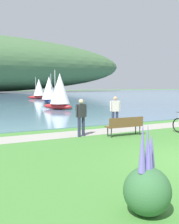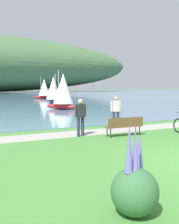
{
  "view_description": "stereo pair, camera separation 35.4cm",
  "coord_description": "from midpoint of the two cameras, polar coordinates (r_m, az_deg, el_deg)",
  "views": [
    {
      "loc": [
        -6.77,
        -5.36,
        2.36
      ],
      "look_at": [
        -0.75,
        6.36,
        1.0
      ],
      "focal_mm": 42.76,
      "sensor_mm": 36.0,
      "label": 1
    },
    {
      "loc": [
        -6.45,
        -5.51,
        2.36
      ],
      "look_at": [
        -0.75,
        6.36,
        1.0
      ],
      "focal_mm": 42.76,
      "sensor_mm": 36.0,
      "label": 2
    }
  ],
  "objects": [
    {
      "name": "sailboat_mid_bay",
      "position": [
        25.01,
        -6.84,
        4.5
      ],
      "size": [
        2.72,
        3.07,
        3.68
      ],
      "color": "#B22323",
      "rests_on": "bay_water"
    },
    {
      "name": "sailboat_toward_hillside",
      "position": [
        32.88,
        -8.91,
        4.75
      ],
      "size": [
        2.01,
        3.15,
        3.61
      ],
      "color": "navy",
      "rests_on": "bay_water"
    },
    {
      "name": "person_at_shoreline",
      "position": [
        14.77,
        4.81,
        0.51
      ],
      "size": [
        0.6,
        0.29,
        1.71
      ],
      "color": "#282D47",
      "rests_on": "ground"
    },
    {
      "name": "park_bench_near_camera",
      "position": [
        12.33,
        6.78,
        -2.73
      ],
      "size": [
        1.82,
        0.55,
        0.88
      ],
      "color": "brown",
      "rests_on": "ground"
    },
    {
      "name": "echium_bush_closest_to_camera",
      "position": [
        5.07,
        10.19,
        -15.59
      ],
      "size": [
        0.87,
        0.87,
        1.71
      ],
      "color": "#386B3D",
      "rests_on": "ground"
    },
    {
      "name": "shoreline_path",
      "position": [
        13.57,
        2.42,
        -4.1
      ],
      "size": [
        60.0,
        1.5,
        0.01
      ],
      "primitive_type": "cube",
      "color": "#A39E93",
      "rests_on": "ground"
    },
    {
      "name": "person_on_the_grass",
      "position": [
        12.08,
        -2.63,
        -0.68
      ],
      "size": [
        0.59,
        0.3,
        1.71
      ],
      "color": "#282D47",
      "rests_on": "ground"
    },
    {
      "name": "sailboat_nearest_to_shore",
      "position": [
        44.33,
        -11.03,
        4.95
      ],
      "size": [
        3.07,
        2.41,
        3.55
      ],
      "color": "#B22323",
      "rests_on": "bay_water"
    }
  ]
}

